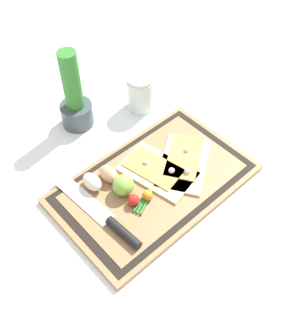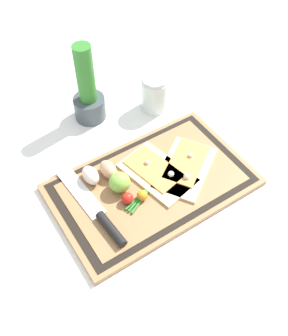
# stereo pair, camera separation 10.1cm
# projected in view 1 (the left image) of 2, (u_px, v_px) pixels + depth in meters

# --- Properties ---
(ground_plane) EXTENTS (6.00, 6.00, 0.00)m
(ground_plane) POSITION_uv_depth(u_px,v_px,m) (154.00, 185.00, 1.02)
(ground_plane) COLOR white
(cutting_board) EXTENTS (0.50, 0.31, 0.02)m
(cutting_board) POSITION_uv_depth(u_px,v_px,m) (154.00, 183.00, 1.01)
(cutting_board) COLOR #997047
(cutting_board) RESTS_ON ground_plane
(pizza_slice_near) EXTENTS (0.22, 0.20, 0.02)m
(pizza_slice_near) POSITION_uv_depth(u_px,v_px,m) (184.00, 162.00, 1.04)
(pizza_slice_near) COLOR beige
(pizza_slice_near) RESTS_ON cutting_board
(pizza_slice_far) EXTENTS (0.15, 0.21, 0.02)m
(pizza_slice_far) POSITION_uv_depth(u_px,v_px,m) (157.00, 170.00, 1.02)
(pizza_slice_far) COLOR beige
(pizza_slice_far) RESTS_ON cutting_board
(knife) EXTENTS (0.05, 0.29, 0.02)m
(knife) POSITION_uv_depth(u_px,v_px,m) (109.00, 221.00, 0.92)
(knife) COLOR silver
(knife) RESTS_ON cutting_board
(egg_brown) EXTENTS (0.04, 0.06, 0.04)m
(egg_brown) POSITION_uv_depth(u_px,v_px,m) (109.00, 174.00, 0.99)
(egg_brown) COLOR tan
(egg_brown) RESTS_ON cutting_board
(egg_pink) EXTENTS (0.04, 0.06, 0.04)m
(egg_pink) POSITION_uv_depth(u_px,v_px,m) (92.00, 182.00, 0.98)
(egg_pink) COLOR beige
(egg_pink) RESTS_ON cutting_board
(lime) EXTENTS (0.05, 0.05, 0.05)m
(lime) POSITION_uv_depth(u_px,v_px,m) (123.00, 185.00, 0.96)
(lime) COLOR #7FB742
(lime) RESTS_ON cutting_board
(cherry_tomato_red) EXTENTS (0.03, 0.03, 0.03)m
(cherry_tomato_red) POSITION_uv_depth(u_px,v_px,m) (134.00, 200.00, 0.95)
(cherry_tomato_red) COLOR red
(cherry_tomato_red) RESTS_ON cutting_board
(cherry_tomato_yellow) EXTENTS (0.03, 0.03, 0.03)m
(cherry_tomato_yellow) POSITION_uv_depth(u_px,v_px,m) (147.00, 195.00, 0.96)
(cherry_tomato_yellow) COLOR orange
(cherry_tomato_yellow) RESTS_ON cutting_board
(scallion_bunch) EXTENTS (0.23, 0.11, 0.01)m
(scallion_bunch) POSITION_uv_depth(u_px,v_px,m) (158.00, 177.00, 1.01)
(scallion_bunch) COLOR #2D7528
(scallion_bunch) RESTS_ON cutting_board
(herb_pot) EXTENTS (0.09, 0.09, 0.24)m
(herb_pot) POSITION_uv_depth(u_px,v_px,m) (75.00, 101.00, 1.10)
(herb_pot) COLOR #3D474C
(herb_pot) RESTS_ON ground_plane
(sauce_jar) EXTENTS (0.08, 0.08, 0.11)m
(sauce_jar) POSITION_uv_depth(u_px,v_px,m) (140.00, 95.00, 1.17)
(sauce_jar) COLOR silver
(sauce_jar) RESTS_ON ground_plane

